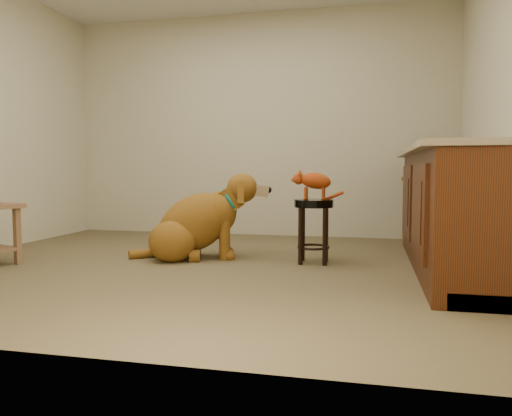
% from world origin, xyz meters
% --- Properties ---
extents(floor, '(4.50, 4.00, 0.01)m').
position_xyz_m(floor, '(0.00, 0.00, 0.00)').
color(floor, brown).
rests_on(floor, ground).
extents(room_shell, '(4.54, 4.04, 2.62)m').
position_xyz_m(room_shell, '(0.00, 0.00, 1.68)').
color(room_shell, beige).
rests_on(room_shell, ground).
extents(cabinet_run, '(0.70, 2.56, 0.94)m').
position_xyz_m(cabinet_run, '(1.94, 0.30, 0.44)').
color(cabinet_run, '#3E1C0B').
rests_on(cabinet_run, ground).
extents(padded_stool, '(0.32, 0.32, 0.53)m').
position_xyz_m(padded_stool, '(0.86, 0.32, 0.38)').
color(padded_stool, black).
rests_on(padded_stool, ground).
extents(wood_stool, '(0.47, 0.47, 0.70)m').
position_xyz_m(wood_stool, '(1.85, 1.32, 0.36)').
color(wood_stool, brown).
rests_on(wood_stool, ground).
extents(golden_retriever, '(1.21, 0.74, 0.79)m').
position_xyz_m(golden_retriever, '(-0.17, 0.32, 0.30)').
color(golden_retriever, brown).
rests_on(golden_retriever, ground).
extents(tabby_kitten, '(0.43, 0.17, 0.27)m').
position_xyz_m(tabby_kitten, '(0.85, 0.32, 0.68)').
color(tabby_kitten, '#A33910').
rests_on(tabby_kitten, padded_stool).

